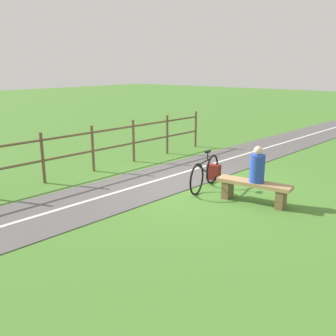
{
  "coord_description": "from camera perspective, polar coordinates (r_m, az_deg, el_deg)",
  "views": [
    {
      "loc": [
        -5.28,
        7.25,
        2.87
      ],
      "look_at": [
        -1.15,
        2.24,
        1.1
      ],
      "focal_mm": 40.11,
      "sensor_mm": 36.0,
      "label": 1
    }
  ],
  "objects": [
    {
      "name": "ground_plane",
      "position": [
        9.42,
        3.31,
        -2.53
      ],
      "size": [
        80.0,
        80.0,
        0.0
      ],
      "primitive_type": "plane",
      "color": "#477A2D"
    },
    {
      "name": "paved_path",
      "position": [
        7.73,
        -21.97,
        -7.66
      ],
      "size": [
        4.83,
        36.06,
        0.02
      ],
      "primitive_type": "cube",
      "rotation": [
        0.0,
        0.0,
        -0.08
      ],
      "color": "#565454",
      "rests_on": "ground_plane"
    },
    {
      "name": "path_centre_line",
      "position": [
        7.72,
        -21.98,
        -7.59
      ],
      "size": [
        2.53,
        31.91,
        0.0
      ],
      "primitive_type": "cube",
      "rotation": [
        0.0,
        0.0,
        -0.08
      ],
      "color": "silver",
      "rests_on": "paved_path"
    },
    {
      "name": "bench",
      "position": [
        8.3,
        12.88,
        -3.02
      ],
      "size": [
        1.64,
        0.55,
        0.47
      ],
      "rotation": [
        0.0,
        0.0,
        0.12
      ],
      "color": "#A88456",
      "rests_on": "ground_plane"
    },
    {
      "name": "person_seated",
      "position": [
        8.15,
        13.41,
        0.21
      ],
      "size": [
        0.35,
        0.35,
        0.78
      ],
      "rotation": [
        0.0,
        0.0,
        0.12
      ],
      "color": "#2847B7",
      "rests_on": "bench"
    },
    {
      "name": "bicycle",
      "position": [
        9.01,
        5.63,
        -0.81
      ],
      "size": [
        0.39,
        1.69,
        0.92
      ],
      "rotation": [
        0.0,
        0.0,
        1.77
      ],
      "color": "black",
      "rests_on": "ground_plane"
    },
    {
      "name": "backpack",
      "position": [
        9.82,
        6.96,
        -0.65
      ],
      "size": [
        0.37,
        0.29,
        0.41
      ],
      "rotation": [
        0.0,
        0.0,
        3.34
      ],
      "color": "maroon",
      "rests_on": "ground_plane"
    },
    {
      "name": "fence_roadside",
      "position": [
        10.63,
        -11.4,
        3.45
      ],
      "size": [
        0.61,
        9.19,
        1.3
      ],
      "rotation": [
        0.0,
        0.0,
        1.51
      ],
      "color": "brown",
      "rests_on": "ground_plane"
    }
  ]
}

